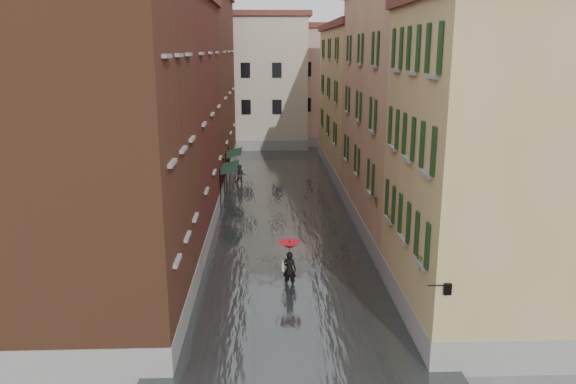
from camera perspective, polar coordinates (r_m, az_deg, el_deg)
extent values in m
plane|color=#555457|center=(23.65, 0.52, -10.63)|extent=(120.00, 120.00, 0.00)
cube|color=#404547|center=(35.82, -0.46, -1.67)|extent=(10.00, 60.00, 0.20)
cube|color=brown|center=(20.60, -19.04, 3.83)|extent=(6.00, 8.00, 13.00)
cube|color=#56231B|center=(31.21, -13.30, 7.10)|extent=(6.00, 14.00, 12.50)
cube|color=brown|center=(45.90, -9.82, 10.42)|extent=(6.00, 16.00, 14.00)
cube|color=tan|center=(21.43, 19.88, 2.09)|extent=(6.00, 8.00, 11.50)
cube|color=tan|center=(31.64, 12.64, 7.69)|extent=(6.00, 14.00, 13.00)
cube|color=tan|center=(46.31, 7.90, 8.97)|extent=(6.00, 16.00, 11.50)
cube|color=#B2AB8E|center=(59.54, -4.16, 10.96)|extent=(12.00, 9.00, 13.00)
cube|color=tan|center=(61.94, 4.41, 10.62)|extent=(10.00, 9.00, 12.00)
cube|color=black|center=(36.52, -5.95, 2.53)|extent=(1.09, 3.30, 0.31)
cylinder|color=black|center=(35.21, -6.88, 0.13)|extent=(0.06, 0.06, 2.80)
cylinder|color=black|center=(38.41, -6.50, 1.34)|extent=(0.06, 0.06, 2.80)
cube|color=black|center=(41.60, -5.50, 3.99)|extent=(1.09, 3.06, 0.31)
cylinder|color=black|center=(40.36, -6.29, 1.98)|extent=(0.06, 0.06, 2.80)
cylinder|color=black|center=(43.35, -6.02, 2.85)|extent=(0.06, 0.06, 2.80)
cylinder|color=black|center=(17.63, 14.94, -9.16)|extent=(0.60, 0.05, 0.05)
cube|color=black|center=(17.75, 15.86, -9.40)|extent=(0.22, 0.22, 0.35)
cube|color=beige|center=(17.75, 15.86, -9.40)|extent=(0.14, 0.14, 0.24)
cube|color=#A13C34|center=(19.14, 13.67, -7.00)|extent=(0.22, 0.85, 0.18)
imported|color=#265926|center=(18.99, 13.75, -5.82)|extent=(0.59, 0.51, 0.66)
cube|color=#A13C34|center=(23.31, 10.69, -2.96)|extent=(0.22, 0.85, 0.18)
imported|color=#265926|center=(23.19, 10.74, -1.97)|extent=(0.59, 0.51, 0.66)
cube|color=#A13C34|center=(26.11, 9.27, -1.02)|extent=(0.22, 0.85, 0.18)
imported|color=#265926|center=(26.00, 9.30, -0.13)|extent=(0.59, 0.51, 0.66)
imported|color=black|center=(24.23, 0.15, -7.90)|extent=(0.67, 0.53, 1.62)
cube|color=beige|center=(24.22, -0.52, -7.56)|extent=(0.08, 0.30, 0.38)
cylinder|color=black|center=(24.03, 0.16, -6.71)|extent=(0.02, 0.02, 1.00)
cone|color=red|center=(23.83, 0.16, -5.43)|extent=(0.99, 0.99, 0.28)
imported|color=black|center=(41.93, -4.87, 1.68)|extent=(0.81, 0.63, 1.65)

